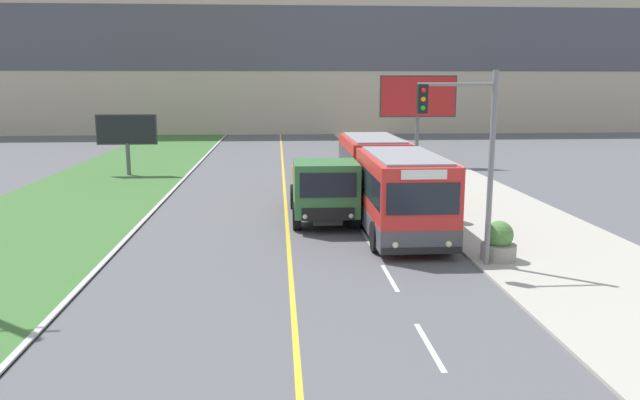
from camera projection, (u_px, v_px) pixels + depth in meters
name	position (u px, v px, depth m)	size (l,w,h in m)	color
apartment_block_background	(279.00, 45.00, 66.98)	(80.00, 8.04, 18.50)	#BCAD93
city_bus	(386.00, 181.00, 24.82)	(2.65, 13.02, 2.95)	red
dump_truck	(324.00, 191.00, 24.06)	(2.46, 6.93, 2.48)	black
traffic_light_mast	(469.00, 144.00, 17.66)	(2.28, 0.32, 5.70)	slate
billboard_large	(418.00, 99.00, 39.53)	(4.90, 0.24, 5.78)	#59595B
billboard_small	(127.00, 132.00, 35.95)	(3.44, 0.24, 3.55)	#59595B
planter_round_near	(499.00, 243.00, 18.79)	(1.06, 1.06, 1.19)	gray
planter_round_second	(450.00, 209.00, 23.81)	(1.00, 1.00, 1.14)	gray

